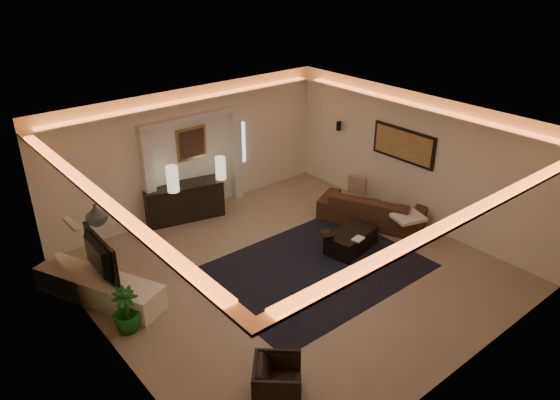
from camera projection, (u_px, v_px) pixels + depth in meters
floor at (292, 272)px, 10.07m from camera, size 7.00×7.00×0.00m
ceiling at (294, 127)px, 8.81m from camera, size 7.00×7.00×0.00m
wall_back at (191, 151)px, 11.87m from camera, size 7.00×0.00×7.00m
wall_front at (464, 294)px, 7.01m from camera, size 7.00×0.00×7.00m
wall_left at (105, 274)px, 7.43m from camera, size 0.00×7.00×7.00m
wall_right at (414, 159)px, 11.45m from camera, size 0.00×7.00×7.00m
cove_soffit at (293, 143)px, 8.93m from camera, size 7.00×7.00×0.04m
daylight_slit at (241, 143)px, 12.67m from camera, size 0.25×0.03×1.00m
area_rug at (314, 269)px, 10.16m from camera, size 4.00×3.00×0.01m
pilaster_left at (149, 180)px, 11.29m from camera, size 0.22×0.20×2.20m
pilaster_right at (236, 156)px, 12.61m from camera, size 0.22×0.20×2.20m
alcove_header at (191, 118)px, 11.45m from camera, size 2.52×0.20×0.12m
painting_frame at (192, 143)px, 11.76m from camera, size 0.74×0.04×0.74m
painting_canvas at (192, 144)px, 11.74m from camera, size 0.62×0.02×0.62m
art_panel_frame at (404, 145)px, 11.53m from camera, size 0.04×1.64×0.74m
art_panel_gold at (403, 145)px, 11.51m from camera, size 0.02×1.50×0.62m
wall_sconce at (339, 126)px, 12.80m from camera, size 0.12×0.12×0.22m
wall_niche at (72, 224)px, 8.35m from camera, size 0.10×0.55×0.04m
console at (184, 202)px, 11.90m from camera, size 1.83×0.95×0.88m
lamp_left at (173, 181)px, 11.29m from camera, size 0.33×0.33×0.58m
lamp_right at (221, 169)px, 11.90m from camera, size 0.29×0.29×0.52m
media_ledge at (99, 288)px, 9.22m from camera, size 1.60×2.50×0.46m
tv at (94, 258)px, 8.98m from camera, size 1.32×0.20×0.76m
figurine at (97, 246)px, 9.70m from camera, size 0.15×0.15×0.37m
ginger_jar at (96, 215)px, 8.22m from camera, size 0.35×0.35×0.35m
plant at (126, 311)px, 8.38m from camera, size 0.54×0.54×0.78m
sofa at (372, 209)px, 11.75m from camera, size 2.49×1.79×0.68m
throw_blanket at (408, 217)px, 10.91m from camera, size 0.75×0.67×0.07m
throw_pillow at (357, 185)px, 12.42m from camera, size 0.28×0.44×0.43m
coffee_table at (351, 240)px, 10.75m from camera, size 1.21×0.80×0.42m
bowl at (326, 235)px, 10.46m from camera, size 0.43×0.43×0.08m
magazine at (358, 239)px, 10.36m from camera, size 0.28×0.22×0.03m
armchair at (278, 381)px, 7.15m from camera, size 0.92×0.92×0.60m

